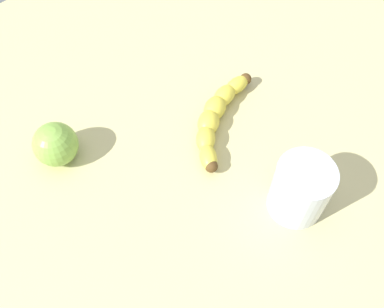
% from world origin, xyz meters
% --- Properties ---
extents(wooden_tabletop, '(1.20, 1.20, 0.03)m').
position_xyz_m(wooden_tabletop, '(0.00, 0.00, 0.01)').
color(wooden_tabletop, '#C8BE82').
rests_on(wooden_tabletop, ground).
extents(banana, '(0.12, 0.21, 0.04)m').
position_xyz_m(banana, '(0.05, -0.08, 0.05)').
color(banana, yellow).
rests_on(banana, wooden_tabletop).
extents(smoothie_glass, '(0.09, 0.09, 0.10)m').
position_xyz_m(smoothie_glass, '(-0.15, -0.05, 0.08)').
color(smoothie_glass, silver).
rests_on(smoothie_glass, wooden_tabletop).
extents(green_apple_fruit, '(0.07, 0.07, 0.07)m').
position_xyz_m(green_apple_fruit, '(0.18, 0.16, 0.07)').
color(green_apple_fruit, '#84B747').
rests_on(green_apple_fruit, wooden_tabletop).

